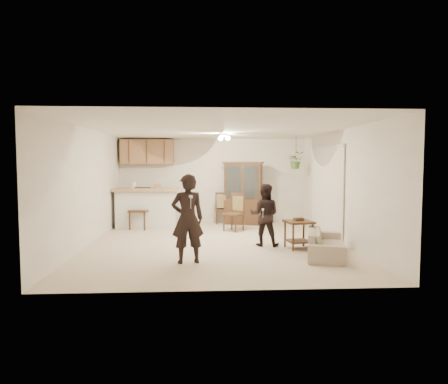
{
  "coord_description": "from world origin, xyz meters",
  "views": [
    {
      "loc": [
        -0.32,
        -8.64,
        1.74
      ],
      "look_at": [
        0.18,
        0.4,
        1.11
      ],
      "focal_mm": 32.0,
      "sensor_mm": 36.0,
      "label": 1
    }
  ],
  "objects": [
    {
      "name": "chair_bar",
      "position": [
        -2.0,
        2.11,
        0.32
      ],
      "size": [
        0.59,
        0.59,
        1.12
      ],
      "rotation": [
        0.0,
        0.0,
        -0.21
      ],
      "color": "#382014",
      "rests_on": "floor"
    },
    {
      "name": "adult",
      "position": [
        -0.58,
        -1.66,
        0.9
      ],
      "size": [
        0.73,
        0.55,
        1.8
      ],
      "primitive_type": "imported",
      "rotation": [
        0.0,
        0.0,
        3.33
      ],
      "color": "black",
      "rests_on": "floor"
    },
    {
      "name": "upper_cabinets",
      "position": [
        -1.9,
        3.07,
        2.1
      ],
      "size": [
        1.5,
        0.34,
        0.7
      ],
      "primitive_type": "cube",
      "color": "brown",
      "rests_on": "wall_back"
    },
    {
      "name": "wall_left",
      "position": [
        -2.75,
        0.0,
        1.25
      ],
      "size": [
        0.02,
        6.5,
        2.5
      ],
      "primitive_type": "cube",
      "color": "beige",
      "rests_on": "ground"
    },
    {
      "name": "plant_cord",
      "position": [
        2.3,
        2.4,
        2.17
      ],
      "size": [
        0.01,
        0.01,
        0.65
      ],
      "primitive_type": "cylinder",
      "color": "#29241E",
      "rests_on": "ceiling"
    },
    {
      "name": "chair_hutch_right",
      "position": [
        0.27,
        2.99,
        0.26
      ],
      "size": [
        0.44,
        0.44,
        0.93
      ],
      "rotation": [
        0.0,
        0.0,
        3.09
      ],
      "color": "#382014",
      "rests_on": "floor"
    },
    {
      "name": "floor",
      "position": [
        0.0,
        0.0,
        0.0
      ],
      "size": [
        6.5,
        6.5,
        0.0
      ],
      "primitive_type": "plane",
      "color": "beige",
      "rests_on": "ground"
    },
    {
      "name": "ceiling",
      "position": [
        0.0,
        0.0,
        2.5
      ],
      "size": [
        5.5,
        6.5,
        0.02
      ],
      "primitive_type": "cube",
      "color": "white",
      "rests_on": "wall_back"
    },
    {
      "name": "sofa",
      "position": [
        2.03,
        -1.23,
        0.37
      ],
      "size": [
        1.22,
        2.0,
        0.73
      ],
      "primitive_type": "imported",
      "rotation": [
        0.0,
        0.0,
        1.29
      ],
      "color": "beige",
      "rests_on": "floor"
    },
    {
      "name": "controller_child",
      "position": [
        0.93,
        -0.55,
        0.81
      ],
      "size": [
        0.06,
        0.12,
        0.04
      ],
      "primitive_type": "cube",
      "rotation": [
        0.0,
        0.0,
        2.89
      ],
      "color": "white",
      "rests_on": "child"
    },
    {
      "name": "child",
      "position": [
        1.01,
        -0.25,
        0.68
      ],
      "size": [
        0.76,
        0.66,
        1.35
      ],
      "primitive_type": "imported",
      "rotation": [
        0.0,
        0.0,
        2.89
      ],
      "color": "black",
      "rests_on": "floor"
    },
    {
      "name": "side_table",
      "position": [
        1.66,
        -0.59,
        0.3
      ],
      "size": [
        0.61,
        0.61,
        0.64
      ],
      "rotation": [
        0.0,
        0.0,
        0.18
      ],
      "color": "#382014",
      "rests_on": "floor"
    },
    {
      "name": "vertical_blinds",
      "position": [
        2.71,
        0.9,
        1.1
      ],
      "size": [
        0.06,
        2.3,
        2.1
      ],
      "primitive_type": null,
      "color": "silver",
      "rests_on": "wall_right"
    },
    {
      "name": "wall_back",
      "position": [
        0.0,
        3.25,
        1.25
      ],
      "size": [
        5.5,
        0.02,
        2.5
      ],
      "primitive_type": "cube",
      "color": "beige",
      "rests_on": "ground"
    },
    {
      "name": "china_hutch",
      "position": [
        0.87,
        2.84,
        0.89
      ],
      "size": [
        1.23,
        0.76,
        1.81
      ],
      "rotation": [
        0.0,
        0.0,
        -0.3
      ],
      "color": "#382014",
      "rests_on": "floor"
    },
    {
      "name": "chair_hutch_left",
      "position": [
        0.5,
        1.67,
        0.28
      ],
      "size": [
        0.62,
        0.62,
        1.0
      ],
      "rotation": [
        0.0,
        0.0,
        -0.67
      ],
      "color": "#382014",
      "rests_on": "floor"
    },
    {
      "name": "hanging_plant",
      "position": [
        2.3,
        2.4,
        1.85
      ],
      "size": [
        0.43,
        0.37,
        0.48
      ],
      "primitive_type": "imported",
      "color": "#2E5120",
      "rests_on": "ceiling"
    },
    {
      "name": "wall_front",
      "position": [
        0.0,
        -3.25,
        1.25
      ],
      "size": [
        5.5,
        0.02,
        2.5
      ],
      "primitive_type": "cube",
      "color": "beige",
      "rests_on": "ground"
    },
    {
      "name": "bar_top",
      "position": [
        -1.85,
        2.35,
        1.05
      ],
      "size": [
        1.75,
        0.7,
        0.08
      ],
      "primitive_type": "cube",
      "color": "tan",
      "rests_on": "breakfast_bar"
    },
    {
      "name": "wall_right",
      "position": [
        2.75,
        0.0,
        1.25
      ],
      "size": [
        0.02,
        6.5,
        2.5
      ],
      "primitive_type": "cube",
      "color": "beige",
      "rests_on": "ground"
    },
    {
      "name": "breakfast_bar",
      "position": [
        -1.85,
        2.35,
        0.5
      ],
      "size": [
        1.6,
        0.55,
        1.0
      ],
      "primitive_type": "cube",
      "color": "silver",
      "rests_on": "floor"
    },
    {
      "name": "ceiling_fixture",
      "position": [
        0.2,
        1.2,
        2.4
      ],
      "size": [
        0.36,
        0.36,
        0.2
      ],
      "primitive_type": null,
      "color": "#FFEDBF",
      "rests_on": "ceiling"
    },
    {
      "name": "controller_adult",
      "position": [
        -0.51,
        -2.03,
        1.21
      ],
      "size": [
        0.07,
        0.14,
        0.04
      ],
      "primitive_type": "cube",
      "rotation": [
        0.0,
        0.0,
        3.33
      ],
      "color": "white",
      "rests_on": "adult"
    }
  ]
}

